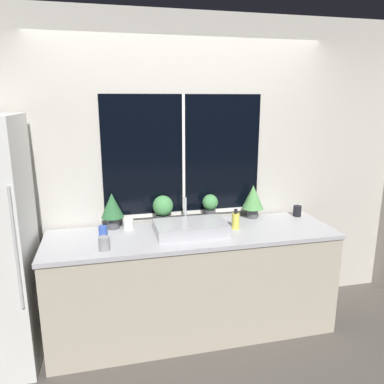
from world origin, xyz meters
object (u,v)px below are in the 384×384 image
sink (191,228)px  potted_plant_far_left (112,207)px  soap_bottle (236,221)px  mug_black (297,211)px  mug_grey (104,244)px  potted_plant_center_right (210,206)px  mug_blue (103,231)px  mug_white (128,224)px  potted_plant_far_right (253,198)px  potted_plant_center_left (163,208)px

sink → potted_plant_far_left: potted_plant_far_left is taller
potted_plant_far_left → soap_bottle: (1.02, -0.25, -0.11)m
mug_black → mug_grey: 1.84m
sink → potted_plant_center_right: 0.37m
mug_blue → mug_white: bearing=29.8°
potted_plant_far_left → potted_plant_far_right: same height
soap_bottle → mug_blue: bearing=175.7°
potted_plant_center_right → mug_black: potted_plant_center_right is taller
potted_plant_far_right → mug_grey: (-1.36, -0.47, -0.14)m
potted_plant_far_left → potted_plant_center_left: 0.44m
soap_bottle → mug_black: bearing=16.2°
potted_plant_far_right → soap_bottle: bearing=-135.6°
mug_black → sink: bearing=-168.9°
sink → mug_blue: bearing=172.3°
mug_blue → mug_white: (0.21, 0.12, 0.00)m
mug_black → mug_white: (-1.59, 0.00, -0.01)m
mug_black → potted_plant_far_right: bearing=173.2°
soap_bottle → mug_black: size_ratio=1.73×
potted_plant_center_right → potted_plant_far_right: potted_plant_far_right is taller
sink → soap_bottle: sink is taller
soap_bottle → mug_white: soap_bottle is taller
potted_plant_center_right → mug_black: 0.85m
potted_plant_center_left → potted_plant_center_right: (0.43, 0.00, -0.01)m
soap_bottle → mug_blue: (-1.10, 0.08, -0.03)m
potted_plant_center_left → mug_blue: potted_plant_center_left is taller
mug_blue → mug_white: mug_white is taller
soap_bottle → mug_grey: bearing=-168.7°
potted_plant_far_left → mug_white: 0.20m
potted_plant_far_left → potted_plant_center_right: bearing=0.0°
soap_bottle → potted_plant_center_right: bearing=121.2°
potted_plant_center_right → soap_bottle: bearing=-58.8°
sink → mug_blue: 0.71m
potted_plant_far_right → mug_blue: (-1.36, -0.17, -0.14)m
soap_bottle → potted_plant_far_right: bearing=44.4°
sink → potted_plant_center_right: bearing=47.4°
potted_plant_far_left → mug_blue: (-0.08, -0.17, -0.14)m
potted_plant_far_left → mug_blue: bearing=-116.6°
soap_bottle → mug_white: 0.92m
sink → potted_plant_center_left: (-0.19, 0.27, 0.10)m
potted_plant_far_left → mug_black: 1.72m
mug_black → mug_white: size_ratio=1.10×
mug_black → potted_plant_center_left: bearing=177.7°
mug_black → mug_grey: (-1.79, -0.42, 0.00)m
potted_plant_center_right → mug_blue: size_ratio=2.98×
potted_plant_center_left → mug_white: 0.33m
mug_black → soap_bottle: bearing=-163.8°
mug_white → mug_grey: mug_grey is taller
potted_plant_far_right → soap_bottle: potted_plant_far_right is taller
potted_plant_far_left → potted_plant_center_left: bearing=-0.0°
potted_plant_far_left → mug_black: potted_plant_far_left is taller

